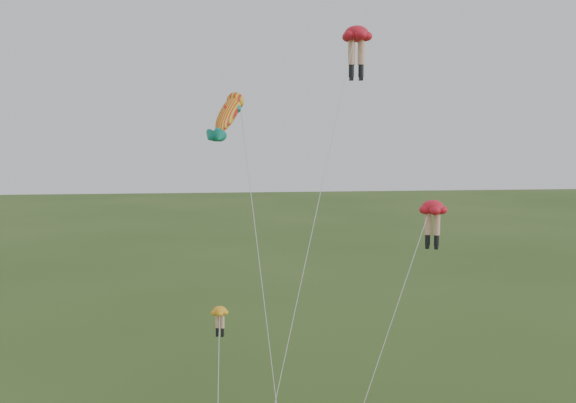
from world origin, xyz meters
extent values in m
ellipsoid|color=red|center=(4.53, 9.30, 21.59)|extent=(1.91, 1.91, 0.86)
cylinder|color=#ECAC8B|center=(4.27, 9.33, 20.57)|extent=(0.38, 0.38, 1.32)
cylinder|color=black|center=(4.27, 9.33, 19.59)|extent=(0.30, 0.30, 0.66)
cube|color=black|center=(4.27, 9.33, 19.16)|extent=(0.26, 0.41, 0.19)
cylinder|color=#ECAC8B|center=(4.79, 9.27, 20.57)|extent=(0.38, 0.38, 1.32)
cylinder|color=black|center=(4.79, 9.27, 19.59)|extent=(0.30, 0.30, 0.66)
cube|color=black|center=(4.79, 9.27, 19.16)|extent=(0.26, 0.41, 0.19)
cylinder|color=silver|center=(1.15, 3.50, 11.12)|extent=(6.81, 11.64, 21.81)
ellipsoid|color=red|center=(7.21, 3.97, 12.63)|extent=(1.85, 1.85, 0.70)
cylinder|color=#ECAC8B|center=(7.02, 4.05, 11.81)|extent=(0.31, 0.31, 1.07)
cylinder|color=black|center=(7.02, 4.05, 11.01)|extent=(0.24, 0.24, 0.53)
cube|color=black|center=(7.02, 4.05, 10.67)|extent=(0.29, 0.35, 0.15)
cylinder|color=#ECAC8B|center=(7.40, 3.88, 11.81)|extent=(0.31, 0.31, 1.07)
cylinder|color=black|center=(7.40, 3.88, 11.01)|extent=(0.24, 0.24, 0.53)
cube|color=black|center=(7.40, 3.88, 10.67)|extent=(0.29, 0.35, 0.15)
cylinder|color=silver|center=(4.08, 1.19, 6.60)|extent=(6.31, 5.59, 12.77)
ellipsoid|color=#FBA720|center=(-3.09, 2.39, 8.27)|extent=(1.02, 1.02, 0.40)
cylinder|color=#ECAC8B|center=(-3.21, 2.43, 7.79)|extent=(0.18, 0.18, 0.62)
cylinder|color=black|center=(-3.21, 2.43, 7.33)|extent=(0.14, 0.14, 0.31)
cube|color=black|center=(-3.21, 2.43, 7.13)|extent=(0.15, 0.20, 0.09)
cylinder|color=#ECAC8B|center=(-2.97, 2.35, 7.79)|extent=(0.18, 0.18, 0.62)
cylinder|color=black|center=(-2.97, 2.35, 7.33)|extent=(0.14, 0.14, 0.31)
cube|color=black|center=(-2.97, 2.35, 7.13)|extent=(0.15, 0.20, 0.09)
ellipsoid|color=gold|center=(-2.55, 4.81, 17.15)|extent=(2.09, 3.02, 2.51)
sphere|color=gold|center=(-2.55, 4.81, 17.15)|extent=(1.36, 1.53, 1.26)
cone|color=#158877|center=(-2.55, 4.81, 17.15)|extent=(1.14, 1.35, 1.22)
cone|color=#158877|center=(-2.55, 4.81, 17.15)|extent=(1.14, 1.35, 1.22)
cone|color=#158877|center=(-2.55, 4.81, 17.15)|extent=(0.65, 0.76, 0.68)
cone|color=#158877|center=(-2.55, 4.81, 17.15)|extent=(0.65, 0.76, 0.68)
cone|color=red|center=(-2.55, 4.81, 17.15)|extent=(0.68, 0.78, 0.66)
cylinder|color=silver|center=(-1.40, 2.19, 8.69)|extent=(2.34, 5.28, 16.94)
camera|label=1|loc=(-3.14, -25.80, 16.18)|focal=40.00mm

